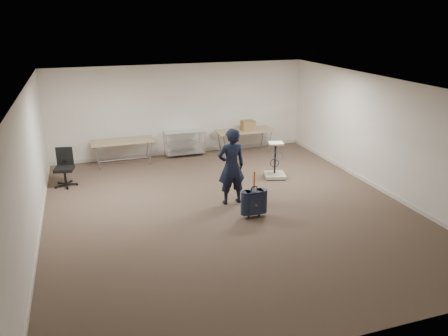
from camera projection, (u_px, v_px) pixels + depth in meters
name	position (u px, v px, depth m)	size (l,w,h in m)	color
ground	(228.00, 209.00, 9.94)	(9.00, 9.00, 0.00)	#45352A
room_shell	(211.00, 186.00, 11.16)	(8.00, 9.00, 9.00)	beige
folding_table_left	(123.00, 142.00, 12.69)	(1.80, 0.75, 0.73)	#96835C
folding_table_right	(245.00, 132.00, 13.82)	(1.80, 0.75, 0.73)	#96835C
wire_shelf	(185.00, 142.00, 13.56)	(1.22, 0.47, 0.80)	silver
person	(231.00, 167.00, 9.99)	(0.66, 0.43, 1.80)	black
suitcase	(254.00, 202.00, 9.44)	(0.38, 0.22, 1.05)	black
office_chair	(65.00, 174.00, 11.24)	(0.59, 0.59, 0.98)	black
equipment_cart	(275.00, 168.00, 11.80)	(0.65, 0.65, 0.98)	beige
cardboard_box	(248.00, 125.00, 13.76)	(0.42, 0.31, 0.31)	#A3854C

